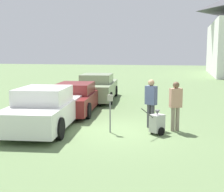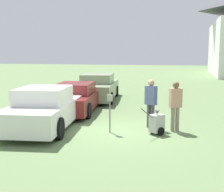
{
  "view_description": "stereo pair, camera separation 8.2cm",
  "coord_description": "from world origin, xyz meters",
  "px_view_note": "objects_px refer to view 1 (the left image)",
  "views": [
    {
      "loc": [
        2.25,
        -10.62,
        2.77
      ],
      "look_at": [
        -0.44,
        1.11,
        1.1
      ],
      "focal_mm": 50.0,
      "sensor_mm": 36.0,
      "label": 1
    },
    {
      "loc": [
        2.33,
        -10.6,
        2.77
      ],
      "look_at": [
        -0.44,
        1.11,
        1.1
      ],
      "focal_mm": 50.0,
      "sensor_mm": 36.0,
      "label": 2
    }
  ],
  "objects_px": {
    "parked_car_white": "(46,109)",
    "parked_car_sage": "(97,88)",
    "person_worker": "(151,100)",
    "person_supervisor": "(176,103)",
    "parked_car_maroon": "(76,98)",
    "parking_meter": "(110,106)",
    "equipment_cart": "(157,123)"
  },
  "relations": [
    {
      "from": "parking_meter",
      "to": "person_supervisor",
      "type": "bearing_deg",
      "value": 17.64
    },
    {
      "from": "parking_meter",
      "to": "equipment_cart",
      "type": "relative_size",
      "value": 1.34
    },
    {
      "from": "person_worker",
      "to": "person_supervisor",
      "type": "distance_m",
      "value": 0.95
    },
    {
      "from": "parked_car_sage",
      "to": "parking_meter",
      "type": "bearing_deg",
      "value": -78.21
    },
    {
      "from": "person_supervisor",
      "to": "parked_car_maroon",
      "type": "bearing_deg",
      "value": -55.29
    },
    {
      "from": "parking_meter",
      "to": "parked_car_maroon",
      "type": "bearing_deg",
      "value": 125.7
    },
    {
      "from": "parked_car_maroon",
      "to": "parking_meter",
      "type": "xyz_separation_m",
      "value": [
        2.49,
        -3.46,
        0.28
      ]
    },
    {
      "from": "parked_car_sage",
      "to": "equipment_cart",
      "type": "distance_m",
      "value": 8.24
    },
    {
      "from": "equipment_cart",
      "to": "parking_meter",
      "type": "bearing_deg",
      "value": -137.62
    },
    {
      "from": "parked_car_white",
      "to": "person_worker",
      "type": "bearing_deg",
      "value": 5.91
    },
    {
      "from": "parked_car_maroon",
      "to": "equipment_cart",
      "type": "xyz_separation_m",
      "value": [
        4.11,
        -3.35,
        -0.26
      ]
    },
    {
      "from": "parked_car_sage",
      "to": "equipment_cart",
      "type": "bearing_deg",
      "value": -67.23
    },
    {
      "from": "parked_car_sage",
      "to": "person_supervisor",
      "type": "distance_m",
      "value": 8.06
    },
    {
      "from": "parked_car_sage",
      "to": "person_worker",
      "type": "distance_m",
      "value": 7.32
    },
    {
      "from": "parked_car_white",
      "to": "parked_car_sage",
      "type": "relative_size",
      "value": 0.95
    },
    {
      "from": "parked_car_sage",
      "to": "person_supervisor",
      "type": "xyz_separation_m",
      "value": [
        4.7,
        -6.55,
        0.29
      ]
    },
    {
      "from": "parked_car_white",
      "to": "parking_meter",
      "type": "bearing_deg",
      "value": -9.97
    },
    {
      "from": "parked_car_maroon",
      "to": "parked_car_sage",
      "type": "xyz_separation_m",
      "value": [
        -0.0,
        3.79,
        0.07
      ]
    },
    {
      "from": "parked_car_maroon",
      "to": "parked_car_white",
      "type": "bearing_deg",
      "value": -97.13
    },
    {
      "from": "parking_meter",
      "to": "equipment_cart",
      "type": "distance_m",
      "value": 1.71
    },
    {
      "from": "parked_car_maroon",
      "to": "parked_car_sage",
      "type": "bearing_deg",
      "value": 82.87
    },
    {
      "from": "person_worker",
      "to": "parking_meter",
      "type": "bearing_deg",
      "value": 67.05
    },
    {
      "from": "person_supervisor",
      "to": "parked_car_sage",
      "type": "bearing_deg",
      "value": -79.23
    },
    {
      "from": "parked_car_maroon",
      "to": "equipment_cart",
      "type": "bearing_deg",
      "value": -46.31
    },
    {
      "from": "parked_car_maroon",
      "to": "person_supervisor",
      "type": "distance_m",
      "value": 5.46
    },
    {
      "from": "parking_meter",
      "to": "equipment_cart",
      "type": "xyz_separation_m",
      "value": [
        1.62,
        0.11,
        -0.54
      ]
    },
    {
      "from": "person_worker",
      "to": "person_supervisor",
      "type": "bearing_deg",
      "value": -168.81
    },
    {
      "from": "parked_car_white",
      "to": "person_supervisor",
      "type": "distance_m",
      "value": 4.74
    },
    {
      "from": "parked_car_sage",
      "to": "parked_car_white",
      "type": "bearing_deg",
      "value": -97.13
    },
    {
      "from": "equipment_cart",
      "to": "parked_car_white",
      "type": "bearing_deg",
      "value": -141.8
    },
    {
      "from": "person_worker",
      "to": "equipment_cart",
      "type": "height_order",
      "value": "person_worker"
    },
    {
      "from": "parked_car_white",
      "to": "parked_car_maroon",
      "type": "relative_size",
      "value": 0.97
    }
  ]
}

